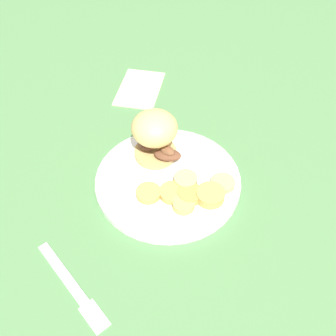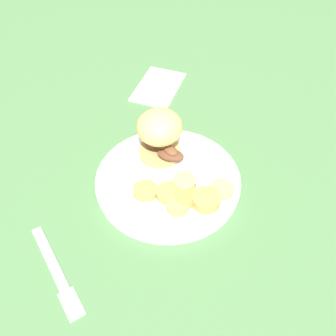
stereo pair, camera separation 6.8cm
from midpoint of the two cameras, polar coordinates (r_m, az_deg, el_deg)
ground_plane at (r=0.71m, az=-2.74°, el=-2.37°), size 4.00×4.00×0.00m
dinner_plate at (r=0.70m, az=-2.76°, el=-1.91°), size 0.26×0.26×0.02m
sandwich at (r=0.70m, az=-4.77°, el=4.80°), size 0.08×0.09×0.10m
potato_round_0 at (r=0.69m, az=5.18°, el=-2.34°), size 0.04×0.04×0.01m
potato_round_1 at (r=0.67m, az=-2.25°, el=-3.76°), size 0.05×0.05×0.01m
potato_round_2 at (r=0.67m, az=-5.75°, el=-3.79°), size 0.04×0.04×0.01m
potato_round_3 at (r=0.66m, az=0.29°, el=-3.98°), size 0.04×0.04×0.01m
potato_round_4 at (r=0.68m, az=-0.26°, el=-1.95°), size 0.04×0.04×0.02m
potato_round_5 at (r=0.66m, az=3.26°, el=-4.13°), size 0.05×0.05×0.02m
potato_round_6 at (r=0.65m, az=-0.71°, el=-5.50°), size 0.04×0.04×0.01m
fork at (r=0.63m, az=-16.95°, el=-16.20°), size 0.15×0.13×0.00m
napkin at (r=0.92m, az=-6.27°, el=11.37°), size 0.16×0.12×0.01m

